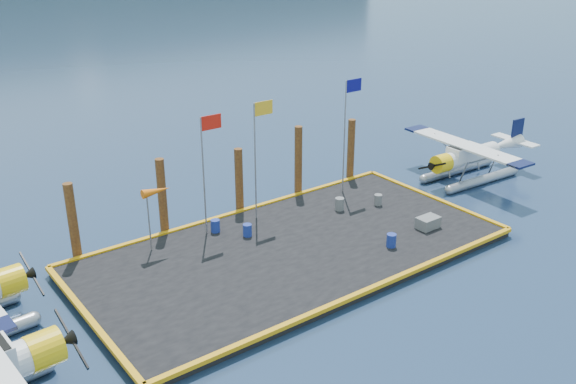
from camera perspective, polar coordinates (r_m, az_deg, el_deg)
name	(u,v)px	position (r m, az deg, el deg)	size (l,w,h in m)	color
ground	(292,255)	(30.91, 0.39, -5.61)	(4000.00, 4000.00, 0.00)	#172546
dock	(292,251)	(30.81, 0.39, -5.29)	(20.00, 10.00, 0.40)	black
dock_bumpers	(292,246)	(30.68, 0.39, -4.81)	(20.25, 10.25, 0.18)	#CB8A0B
seaplane_d	(467,159)	(40.81, 15.65, 2.85)	(8.19, 9.02, 3.21)	gray
drum_0	(247,230)	(31.76, -3.63, -3.40)	(0.44, 0.44, 0.62)	navy
drum_1	(391,240)	(31.06, 9.17, -4.27)	(0.46, 0.46, 0.65)	navy
drum_2	(340,204)	(34.65, 4.60, -1.07)	(0.48, 0.48, 0.68)	#58595D
drum_4	(378,200)	(35.52, 8.01, -0.69)	(0.43, 0.43, 0.60)	#58595D
drum_5	(215,226)	(32.32, -6.48, -3.00)	(0.46, 0.46, 0.64)	navy
crate	(428,222)	(33.31, 12.34, -2.66)	(1.16, 0.77, 0.58)	#58595D
flagpole_red	(206,157)	(30.91, -7.27, 3.11)	(1.14, 0.08, 6.00)	gray
flagpole_yellow	(258,143)	(32.35, -2.67, 4.39)	(1.14, 0.08, 6.20)	gray
flagpole_blue	(348,120)	(35.84, 5.32, 6.43)	(1.14, 0.08, 6.50)	gray
windsock	(156,193)	(30.18, -11.65, -0.05)	(1.40, 0.44, 3.12)	gray
piling_0	(73,224)	(30.94, -18.56, -2.72)	(0.44, 0.44, 4.00)	#3F2112
piling_1	(162,199)	(32.34, -11.10, -0.60)	(0.44, 0.44, 4.20)	#3F2112
piling_2	(239,182)	(34.40, -4.37, 0.85)	(0.44, 0.44, 3.80)	#3F2112
piling_3	(298,163)	(36.45, 0.92, 2.61)	(0.44, 0.44, 4.30)	#3F2112
piling_4	(351,152)	(38.93, 5.60, 3.60)	(0.44, 0.44, 4.00)	#3F2112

